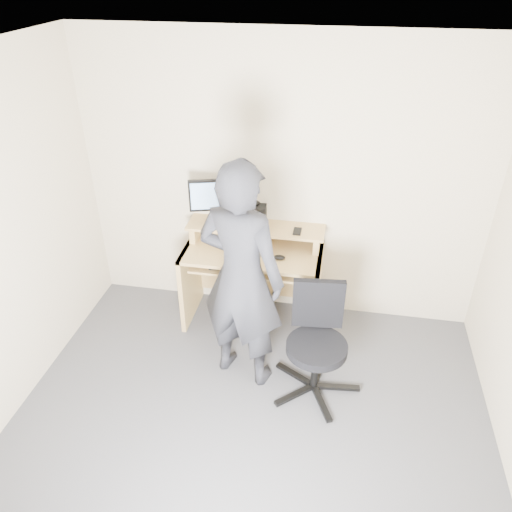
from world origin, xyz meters
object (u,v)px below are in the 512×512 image
(office_chair, at_px, (317,337))
(monitor, at_px, (215,198))
(desk, at_px, (254,265))
(person, at_px, (241,278))

(office_chair, bearing_deg, monitor, 133.57)
(desk, height_order, office_chair, desk)
(desk, height_order, person, person)
(desk, relative_size, office_chair, 1.37)
(person, bearing_deg, office_chair, -167.65)
(desk, xyz_separation_m, monitor, (-0.35, 0.05, 0.62))
(monitor, bearing_deg, desk, -23.99)
(person, bearing_deg, desk, -70.64)
(monitor, xyz_separation_m, office_chair, (0.97, -0.83, -0.68))
(desk, relative_size, person, 0.65)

